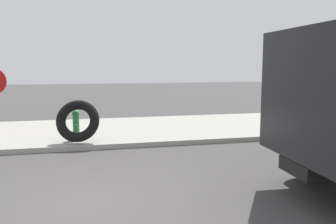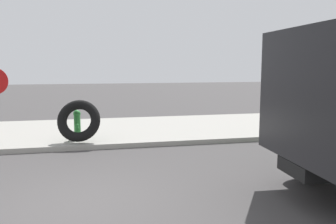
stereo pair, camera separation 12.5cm
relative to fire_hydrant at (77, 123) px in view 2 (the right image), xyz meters
name	(u,v)px [view 2 (the right image)]	position (x,y,z in m)	size (l,w,h in m)	color
ground_plane	(86,205)	(0.29, -4.95, -0.62)	(80.00, 80.00, 0.00)	#423F3F
sidewalk_curb	(88,131)	(0.29, 1.55, -0.55)	(36.00, 5.00, 0.15)	#99968E
fire_hydrant	(77,123)	(0.00, 0.00, 0.00)	(0.22, 0.51, 0.89)	#2D8438
loose_tire	(79,121)	(0.07, -0.47, 0.16)	(1.25, 1.25, 0.28)	black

